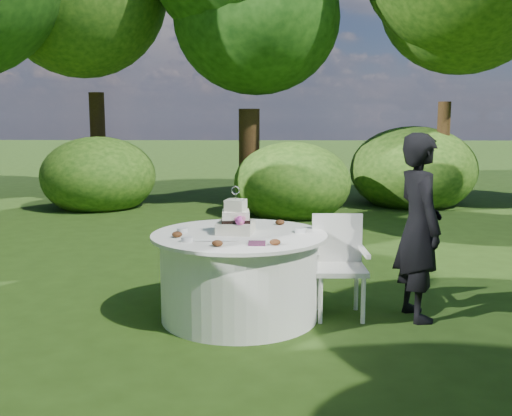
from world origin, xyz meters
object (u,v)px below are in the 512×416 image
Objects in this scene: napkins at (257,243)px; cake at (236,221)px; chair at (338,258)px; guest at (419,227)px; table at (239,275)px.

cake is (-0.20, 0.47, 0.10)m from napkins.
cake is 1.00m from chair.
guest is 3.91× the size of cake.
chair reaches higher than napkins.
cake is at bearing 80.32° from guest.
napkins is at bearing -66.98° from cake.
table is (-1.59, -0.04, -0.44)m from guest.
guest is at bearing 0.64° from cake.
chair is (-0.69, 0.09, -0.31)m from guest.
napkins is 0.33× the size of cake.
cake reaches higher than table.
napkins is at bearing -69.27° from table.
guest is 1.07× the size of table.
napkins is at bearing 98.61° from guest.
guest reaches higher than napkins.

